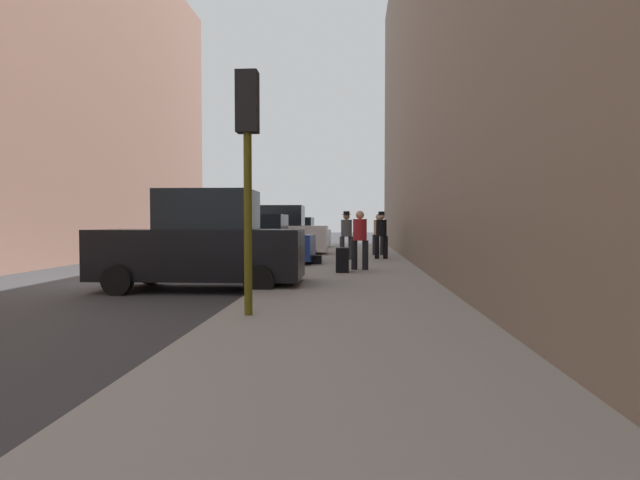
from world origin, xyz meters
name	(u,v)px	position (x,y,z in m)	size (l,w,h in m)	color
ground_plane	(120,281)	(0.00, 0.00, 0.00)	(120.00, 120.00, 0.00)	#38383A
sidewalk	(351,280)	(6.00, 0.00, 0.07)	(4.00, 40.00, 0.15)	gray
parked_black_suv	(202,244)	(2.65, -1.49, 1.03)	(4.64, 2.14, 2.25)	black
parked_blue_sedan	(253,242)	(2.65, 4.08, 0.85)	(4.24, 2.14, 1.79)	navy
parked_white_van	(276,233)	(2.65, 9.15, 1.03)	(4.61, 2.08, 2.25)	silver
parked_silver_sedan	(293,234)	(2.65, 15.17, 0.85)	(4.26, 2.18, 1.79)	#B7BABF
fire_hydrant	(311,250)	(4.45, 6.00, 0.50)	(0.42, 0.22, 0.70)	red
traffic_light	(248,139)	(4.50, -5.21, 2.76)	(0.32, 0.32, 3.60)	#514C0F
pedestrian_in_red_jacket	(360,237)	(6.23, 1.99, 1.10)	(0.52, 0.45, 1.71)	black
pedestrian_in_tan_coat	(378,232)	(7.08, 8.47, 1.10)	(0.51, 0.43, 1.71)	black
pedestrian_with_fedora	(381,233)	(7.08, 6.33, 1.14)	(0.51, 0.43, 1.78)	black
pedestrian_with_beanie	(346,233)	(5.78, 5.84, 1.14)	(0.51, 0.42, 1.78)	#333338
rolling_suitcase	(342,260)	(5.74, 1.25, 0.49)	(0.37, 0.57, 1.04)	black
duffel_bag	(317,259)	(4.82, 3.98, 0.29)	(0.32, 0.44, 0.28)	black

